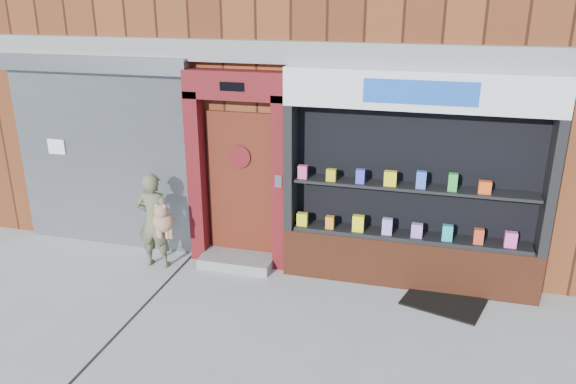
% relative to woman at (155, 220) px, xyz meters
% --- Properties ---
extents(ground, '(80.00, 80.00, 0.00)m').
position_rel_woman_xyz_m(ground, '(1.89, -1.38, -0.74)').
color(ground, '#9E9E99').
rests_on(ground, ground).
extents(shutter_bay, '(3.10, 0.30, 3.04)m').
position_rel_woman_xyz_m(shutter_bay, '(-1.11, 0.55, 0.98)').
color(shutter_bay, gray).
rests_on(shutter_bay, ground).
extents(red_door_bay, '(1.52, 0.58, 2.90)m').
position_rel_woman_xyz_m(red_door_bay, '(1.14, 0.48, 0.71)').
color(red_door_bay, '#5B0F14').
rests_on(red_door_bay, ground).
extents(pharmacy_bay, '(3.50, 0.41, 3.00)m').
position_rel_woman_xyz_m(pharmacy_bay, '(3.64, 0.44, 0.63)').
color(pharmacy_bay, maroon).
rests_on(pharmacy_bay, ground).
extents(woman, '(0.66, 0.49, 1.46)m').
position_rel_woman_xyz_m(woman, '(0.00, 0.00, 0.00)').
color(woman, '#5B6240').
rests_on(woman, ground).
extents(doormat, '(1.16, 0.96, 0.03)m').
position_rel_woman_xyz_m(doormat, '(4.17, 0.00, -0.73)').
color(doormat, black).
rests_on(doormat, ground).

